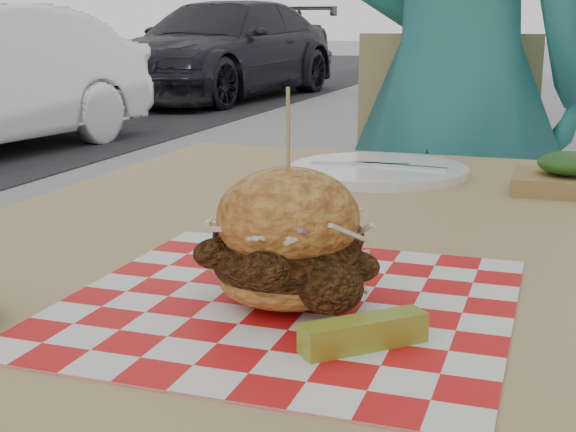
% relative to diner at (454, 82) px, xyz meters
% --- Properties ---
extents(diner, '(0.68, 0.52, 1.69)m').
position_rel_diner_xyz_m(diner, '(0.00, 0.00, 0.00)').
color(diner, teal).
rests_on(diner, ground).
extents(car_dark, '(2.23, 4.46, 1.24)m').
position_rel_diner_xyz_m(car_dark, '(-3.97, 7.90, -0.22)').
color(car_dark, black).
rests_on(car_dark, ground).
extents(patio_table, '(0.80, 1.20, 0.75)m').
position_rel_diner_xyz_m(patio_table, '(-0.03, -1.02, -0.17)').
color(patio_table, tan).
rests_on(patio_table, ground).
extents(patio_chair, '(0.48, 0.48, 0.95)m').
position_rel_diner_xyz_m(patio_chair, '(-0.04, 0.00, -0.29)').
color(patio_chair, tan).
rests_on(patio_chair, ground).
extents(paper_liner, '(0.36, 0.36, 0.00)m').
position_rel_diner_xyz_m(paper_liner, '(0.03, -1.23, -0.09)').
color(paper_liner, red).
rests_on(paper_liner, patio_table).
extents(sandwich, '(0.16, 0.16, 0.18)m').
position_rel_diner_xyz_m(sandwich, '(0.03, -1.23, -0.04)').
color(sandwich, gold).
rests_on(sandwich, paper_liner).
extents(pickle_spear, '(0.08, 0.08, 0.02)m').
position_rel_diner_xyz_m(pickle_spear, '(0.11, -1.30, -0.08)').
color(pickle_spear, olive).
rests_on(pickle_spear, paper_liner).
extents(place_setting, '(0.27, 0.27, 0.02)m').
position_rel_diner_xyz_m(place_setting, '(-0.03, -0.64, -0.09)').
color(place_setting, white).
rests_on(place_setting, patio_table).
extents(kraft_tray, '(0.15, 0.12, 0.06)m').
position_rel_diner_xyz_m(kraft_tray, '(0.25, -0.68, -0.07)').
color(kraft_tray, olive).
rests_on(kraft_tray, patio_table).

